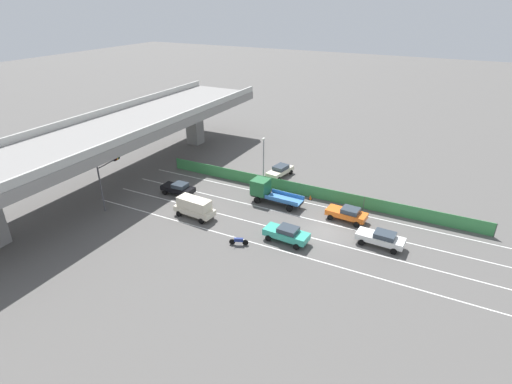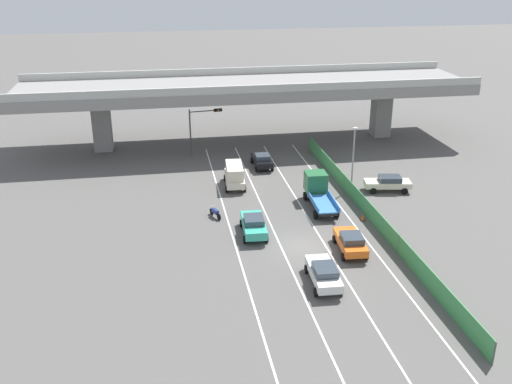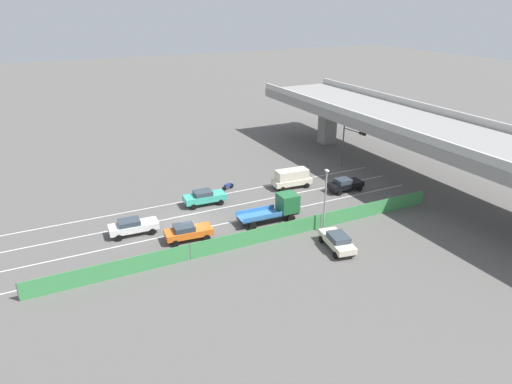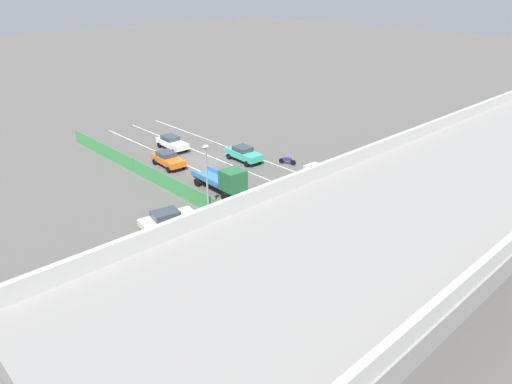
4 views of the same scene
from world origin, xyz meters
name	(u,v)px [view 3 (image 3 of 4)]	position (x,y,z in m)	size (l,w,h in m)	color
ground_plane	(190,222)	(0.00, 0.00, 0.00)	(300.00, 300.00, 0.00)	#565451
lane_line_left_edge	(211,196)	(-5.39, 4.43, 0.00)	(0.14, 44.86, 0.01)	silver
lane_line_mid_left	(223,208)	(-1.80, 4.43, 0.00)	(0.14, 44.86, 0.01)	silver
lane_line_mid_right	(237,221)	(1.80, 4.43, 0.00)	(0.14, 44.86, 0.01)	silver
lane_line_right_edge	(252,235)	(5.39, 4.43, 0.00)	(0.14, 44.86, 0.01)	silver
elevated_overpass	(411,127)	(0.00, 28.86, 6.66)	(54.83, 11.83, 8.39)	gray
green_fence	(260,235)	(7.05, 4.43, 0.79)	(0.10, 40.96, 1.58)	#3D8E4C
car_taxi_orange	(188,231)	(3.44, -1.38, 0.88)	(2.30, 4.57, 1.59)	orange
car_taxi_teal	(204,197)	(-3.59, 2.93, 0.92)	(2.23, 4.72, 1.65)	teal
car_hatchback_white	(133,226)	(-0.03, -5.78, 0.89)	(2.16, 4.77, 1.58)	silver
car_sedan_black	(345,184)	(0.15, 19.32, 0.87)	(2.00, 4.27, 1.58)	black
car_van_cream	(292,178)	(-3.63, 14.21, 1.27)	(2.30, 4.87, 2.26)	beige
flatbed_truck_blue	(279,207)	(3.50, 8.51, 1.38)	(2.44, 6.43, 2.71)	black
motorcycle	(228,186)	(-6.40, 6.94, 0.46)	(0.92, 1.84, 0.93)	black
parked_sedan_cream	(337,241)	(11.23, 10.28, 0.87)	(4.76, 2.58, 1.55)	beige
traffic_light	(351,140)	(-6.00, 24.49, 4.00)	(3.89, 0.74, 5.63)	#47474C
street_lamp	(325,194)	(7.73, 11.14, 4.00)	(0.60, 0.36, 6.51)	gray
traffic_cone	(253,238)	(6.41, 4.03, 0.27)	(0.47, 0.47, 0.59)	orange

